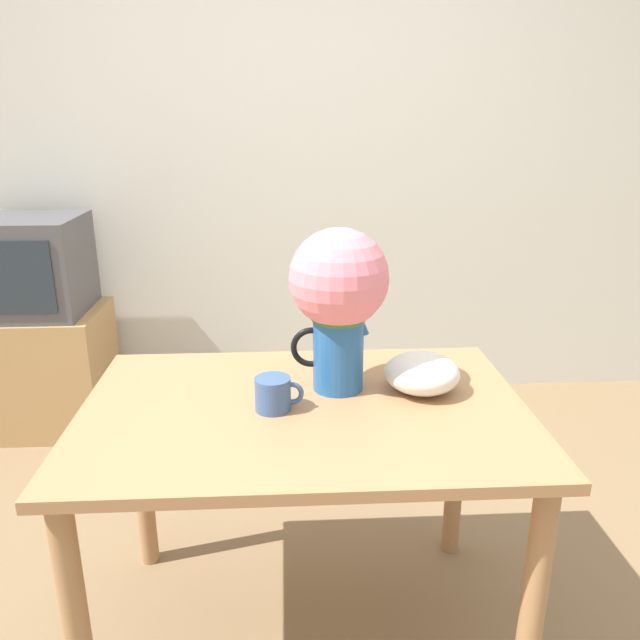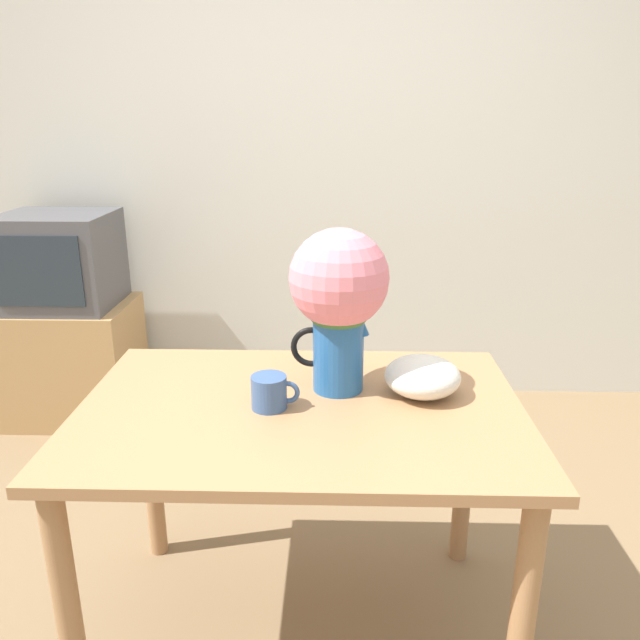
{
  "view_description": "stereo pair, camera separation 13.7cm",
  "coord_description": "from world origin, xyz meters",
  "views": [
    {
      "loc": [
        -0.04,
        -1.43,
        1.49
      ],
      "look_at": [
        0.05,
        0.18,
        0.96
      ],
      "focal_mm": 35.0,
      "sensor_mm": 36.0,
      "label": 1
    },
    {
      "loc": [
        0.09,
        -1.43,
        1.49
      ],
      "look_at": [
        0.05,
        0.18,
        0.96
      ],
      "focal_mm": 35.0,
      "sensor_mm": 36.0,
      "label": 2
    }
  ],
  "objects": [
    {
      "name": "wall_back",
      "position": [
        0.0,
        1.84,
        1.3
      ],
      "size": [
        8.0,
        0.05,
        2.6
      ],
      "color": "silver",
      "rests_on": "ground_plane"
    },
    {
      "name": "coffee_mug",
      "position": [
        -0.08,
        0.05,
        0.8
      ],
      "size": [
        0.13,
        0.09,
        0.09
      ],
      "color": "#385689",
      "rests_on": "table"
    },
    {
      "name": "tv_stand",
      "position": [
        -1.25,
        1.48,
        0.3
      ],
      "size": [
        0.62,
        0.5,
        0.59
      ],
      "color": "tan",
      "rests_on": "ground_plane"
    },
    {
      "name": "tv_set",
      "position": [
        -1.25,
        1.48,
        0.82
      ],
      "size": [
        0.51,
        0.47,
        0.45
      ],
      "color": "#4C4C51",
      "rests_on": "tv_stand"
    },
    {
      "name": "flower_vase",
      "position": [
        0.1,
        0.18,
        1.03
      ],
      "size": [
        0.27,
        0.27,
        0.46
      ],
      "color": "#235B9E",
      "rests_on": "table"
    },
    {
      "name": "white_bowl",
      "position": [
        0.33,
        0.15,
        0.81
      ],
      "size": [
        0.21,
        0.21,
        0.11
      ],
      "color": "silver",
      "rests_on": "table"
    },
    {
      "name": "table",
      "position": [
        -0.0,
        0.07,
        0.64
      ],
      "size": [
        1.19,
        0.81,
        0.75
      ],
      "color": "#A3754C",
      "rests_on": "ground_plane"
    }
  ]
}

